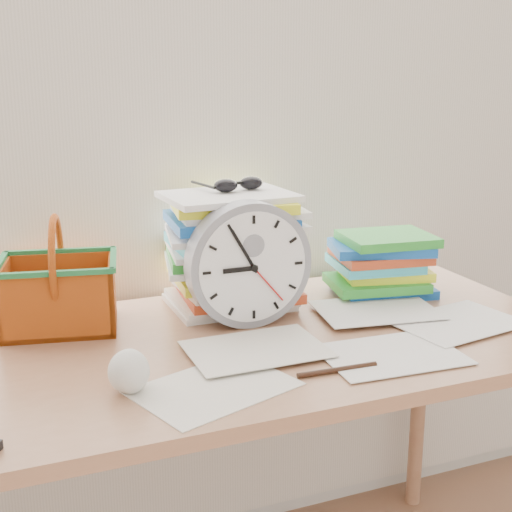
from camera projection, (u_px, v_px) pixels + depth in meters
name	position (u px, v px, depth m)	size (l,w,h in m)	color
curtain	(195.00, 70.00, 1.71)	(2.40, 0.01, 2.50)	silver
desk	(254.00, 370.00, 1.53)	(1.40, 0.70, 0.75)	#9C6949
paper_stack	(233.00, 250.00, 1.69)	(0.32, 0.26, 0.28)	white
clock	(248.00, 264.00, 1.56)	(0.28, 0.28, 0.06)	gray
sunglasses	(238.00, 184.00, 1.66)	(0.14, 0.12, 0.04)	black
book_stack	(379.00, 264.00, 1.79)	(0.26, 0.20, 0.16)	white
basket	(58.00, 274.00, 1.54)	(0.25, 0.19, 0.25)	#BC5012
crumpled_ball	(128.00, 371.00, 1.25)	(0.08, 0.08, 0.08)	white
pen	(337.00, 370.00, 1.34)	(0.01, 0.01, 0.16)	black
scattered_papers	(254.00, 335.00, 1.51)	(1.26, 0.42, 0.02)	white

